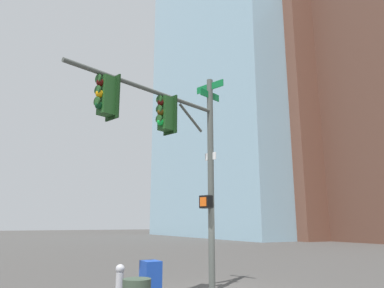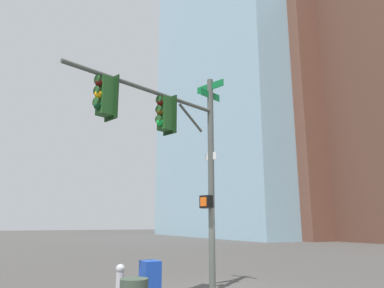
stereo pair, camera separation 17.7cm
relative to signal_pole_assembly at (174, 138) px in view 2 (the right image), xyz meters
name	(u,v)px [view 2 (the right image)]	position (x,y,z in m)	size (l,w,h in m)	color
signal_pole_assembly	(174,138)	(0.00, 0.00, 0.00)	(5.51, 2.29, 6.86)	#4C514C
fire_hydrant	(120,279)	(-1.13, 1.15, -4.02)	(0.34, 0.26, 0.87)	#B2B2B7
newspaper_box	(150,281)	(-0.68, -0.04, -3.96)	(0.44, 0.56, 1.05)	#193FA5
building_brick_nearside	(321,117)	(36.39, 26.42, 13.03)	(21.77, 14.29, 35.03)	brown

